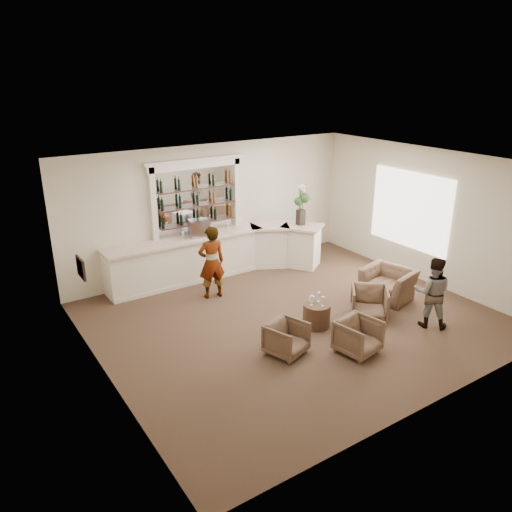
{
  "coord_description": "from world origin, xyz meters",
  "views": [
    {
      "loc": [
        -5.9,
        -7.5,
        5.0
      ],
      "look_at": [
        -0.39,
        0.9,
        1.24
      ],
      "focal_mm": 35.0,
      "sensor_mm": 36.0,
      "label": 1
    }
  ],
  "objects_px": {
    "bar_counter": "(218,255)",
    "cocktail_table": "(316,315)",
    "guest": "(432,292)",
    "espresso_machine": "(199,228)",
    "armchair_center": "(358,337)",
    "sommelier": "(212,262)",
    "flower_vase": "(301,202)",
    "armchair_left": "(287,338)",
    "armchair_far": "(388,284)",
    "armchair_right": "(369,303)"
  },
  "relations": [
    {
      "from": "sommelier",
      "to": "guest",
      "type": "relative_size",
      "value": 1.15
    },
    {
      "from": "armchair_left",
      "to": "espresso_machine",
      "type": "height_order",
      "value": "espresso_machine"
    },
    {
      "from": "armchair_left",
      "to": "armchair_far",
      "type": "distance_m",
      "value": 3.48
    },
    {
      "from": "cocktail_table",
      "to": "armchair_far",
      "type": "bearing_deg",
      "value": 3.8
    },
    {
      "from": "sommelier",
      "to": "armchair_far",
      "type": "xyz_separation_m",
      "value": [
        3.37,
        -2.29,
        -0.51
      ]
    },
    {
      "from": "bar_counter",
      "to": "armchair_far",
      "type": "xyz_separation_m",
      "value": [
        2.62,
        -3.34,
        -0.22
      ]
    },
    {
      "from": "cocktail_table",
      "to": "armchair_center",
      "type": "distance_m",
      "value": 1.22
    },
    {
      "from": "guest",
      "to": "espresso_machine",
      "type": "xyz_separation_m",
      "value": [
        -2.82,
        4.8,
        0.6
      ]
    },
    {
      "from": "armchair_center",
      "to": "flower_vase",
      "type": "relative_size",
      "value": 0.67
    },
    {
      "from": "guest",
      "to": "armchair_center",
      "type": "distance_m",
      "value": 2.03
    },
    {
      "from": "espresso_machine",
      "to": "flower_vase",
      "type": "xyz_separation_m",
      "value": [
        2.7,
        -0.59,
        0.4
      ]
    },
    {
      "from": "cocktail_table",
      "to": "espresso_machine",
      "type": "relative_size",
      "value": 1.2
    },
    {
      "from": "guest",
      "to": "armchair_center",
      "type": "height_order",
      "value": "guest"
    },
    {
      "from": "espresso_machine",
      "to": "flower_vase",
      "type": "height_order",
      "value": "flower_vase"
    },
    {
      "from": "guest",
      "to": "flower_vase",
      "type": "relative_size",
      "value": 1.38
    },
    {
      "from": "flower_vase",
      "to": "armchair_left",
      "type": "bearing_deg",
      "value": -130.98
    },
    {
      "from": "cocktail_table",
      "to": "flower_vase",
      "type": "height_order",
      "value": "flower_vase"
    },
    {
      "from": "bar_counter",
      "to": "armchair_center",
      "type": "distance_m",
      "value": 4.72
    },
    {
      "from": "bar_counter",
      "to": "guest",
      "type": "xyz_separation_m",
      "value": [
        2.33,
        -4.74,
        0.18
      ]
    },
    {
      "from": "sommelier",
      "to": "flower_vase",
      "type": "relative_size",
      "value": 1.58
    },
    {
      "from": "bar_counter",
      "to": "armchair_right",
      "type": "height_order",
      "value": "bar_counter"
    },
    {
      "from": "bar_counter",
      "to": "guest",
      "type": "bearing_deg",
      "value": -63.86
    },
    {
      "from": "armchair_left",
      "to": "armchair_center",
      "type": "xyz_separation_m",
      "value": [
        1.14,
        -0.7,
        0.02
      ]
    },
    {
      "from": "sommelier",
      "to": "bar_counter",
      "type": "bearing_deg",
      "value": -116.57
    },
    {
      "from": "bar_counter",
      "to": "espresso_machine",
      "type": "height_order",
      "value": "espresso_machine"
    },
    {
      "from": "armchair_center",
      "to": "guest",
      "type": "bearing_deg",
      "value": -11.08
    },
    {
      "from": "sommelier",
      "to": "armchair_far",
      "type": "distance_m",
      "value": 4.11
    },
    {
      "from": "armchair_left",
      "to": "armchair_center",
      "type": "distance_m",
      "value": 1.34
    },
    {
      "from": "sommelier",
      "to": "espresso_machine",
      "type": "bearing_deg",
      "value": -94.3
    },
    {
      "from": "flower_vase",
      "to": "bar_counter",
      "type": "bearing_deg",
      "value": 166.31
    },
    {
      "from": "bar_counter",
      "to": "armchair_left",
      "type": "height_order",
      "value": "bar_counter"
    },
    {
      "from": "armchair_left",
      "to": "armchair_far",
      "type": "height_order",
      "value": "armchair_far"
    },
    {
      "from": "cocktail_table",
      "to": "armchair_left",
      "type": "distance_m",
      "value": 1.27
    },
    {
      "from": "armchair_far",
      "to": "armchair_left",
      "type": "bearing_deg",
      "value": -93.54
    },
    {
      "from": "armchair_left",
      "to": "armchair_center",
      "type": "relative_size",
      "value": 0.94
    },
    {
      "from": "armchair_left",
      "to": "bar_counter",
      "type": "bearing_deg",
      "value": 60.07
    },
    {
      "from": "bar_counter",
      "to": "espresso_machine",
      "type": "bearing_deg",
      "value": 173.75
    },
    {
      "from": "bar_counter",
      "to": "cocktail_table",
      "type": "xyz_separation_m",
      "value": [
        0.36,
        -3.49,
        -0.32
      ]
    },
    {
      "from": "bar_counter",
      "to": "espresso_machine",
      "type": "relative_size",
      "value": 12.07
    },
    {
      "from": "sommelier",
      "to": "armchair_left",
      "type": "bearing_deg",
      "value": 98.33
    },
    {
      "from": "guest",
      "to": "armchair_right",
      "type": "distance_m",
      "value": 1.29
    },
    {
      "from": "armchair_center",
      "to": "armchair_right",
      "type": "xyz_separation_m",
      "value": [
        1.18,
        0.88,
        0.02
      ]
    },
    {
      "from": "bar_counter",
      "to": "armchair_far",
      "type": "height_order",
      "value": "bar_counter"
    },
    {
      "from": "bar_counter",
      "to": "guest",
      "type": "distance_m",
      "value": 5.29
    },
    {
      "from": "bar_counter",
      "to": "sommelier",
      "type": "height_order",
      "value": "sommelier"
    },
    {
      "from": "guest",
      "to": "armchair_right",
      "type": "xyz_separation_m",
      "value": [
        -0.81,
        0.92,
        -0.4
      ]
    },
    {
      "from": "sommelier",
      "to": "armchair_right",
      "type": "xyz_separation_m",
      "value": [
        2.27,
        -2.78,
        -0.51
      ]
    },
    {
      "from": "sommelier",
      "to": "armchair_far",
      "type": "relative_size",
      "value": 1.57
    },
    {
      "from": "cocktail_table",
      "to": "espresso_machine",
      "type": "height_order",
      "value": "espresso_machine"
    },
    {
      "from": "cocktail_table",
      "to": "armchair_far",
      "type": "relative_size",
      "value": 0.52
    }
  ]
}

